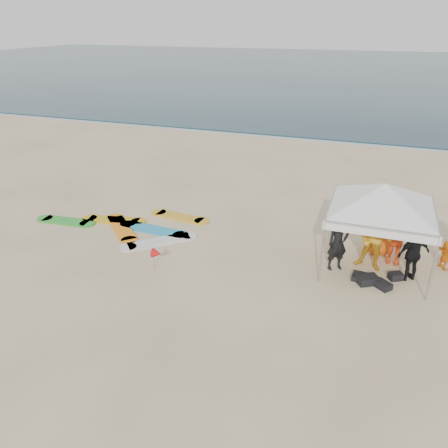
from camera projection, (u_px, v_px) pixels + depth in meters
ground at (178, 308)px, 10.88m from camera, size 120.00×120.00×0.00m
ocean at (356, 69)px, 62.05m from camera, size 160.00×84.00×0.08m
shoreline_foam at (305, 138)px, 26.41m from camera, size 160.00×1.20×0.01m
person_black_a at (338, 243)px, 12.25m from camera, size 0.72×0.65×1.64m
person_yellow at (375, 238)px, 12.18m from camera, size 1.10×0.95×1.95m
person_orange_a at (398, 234)px, 12.47m from camera, size 1.31×0.89×1.88m
person_black_b at (413, 254)px, 11.74m from camera, size 1.00×0.84×1.60m
person_orange_b at (382, 229)px, 13.03m from camera, size 0.89×0.67×1.65m
person_seated at (446, 255)px, 12.43m from camera, size 0.63×0.83×0.87m
canopy_tent at (386, 184)px, 11.66m from camera, size 3.85×3.85×2.90m
marker_pennant at (157, 254)px, 12.36m from camera, size 0.28×0.28×0.64m
gear_pile at (373, 280)px, 11.87m from camera, size 1.37×1.02×0.22m
surfboard_spread at (133, 226)px, 15.06m from camera, size 5.63×3.23×0.07m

